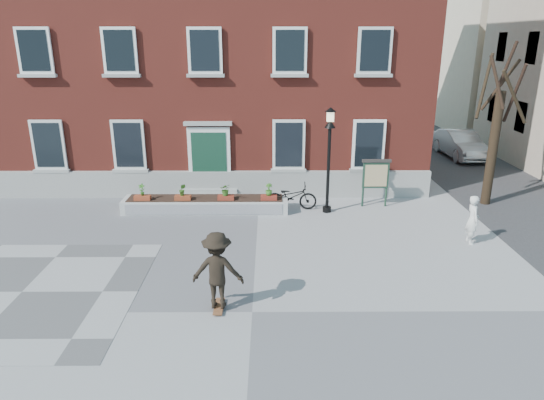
{
  "coord_description": "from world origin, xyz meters",
  "views": [
    {
      "loc": [
        0.41,
        -10.17,
        6.24
      ],
      "look_at": [
        0.5,
        4.0,
        1.5
      ],
      "focal_mm": 32.0,
      "sensor_mm": 36.0,
      "label": 1
    }
  ],
  "objects_px": {
    "bystander": "(473,220)",
    "bicycle": "(291,196)",
    "lamp_post": "(329,146)",
    "notice_board": "(376,175)",
    "parked_car": "(460,144)",
    "skateboarder": "(217,270)"
  },
  "relations": [
    {
      "from": "bicycle",
      "to": "bystander",
      "type": "bearing_deg",
      "value": -118.64
    },
    {
      "from": "bystander",
      "to": "notice_board",
      "type": "height_order",
      "value": "notice_board"
    },
    {
      "from": "skateboarder",
      "to": "notice_board",
      "type": "bearing_deg",
      "value": 54.79
    },
    {
      "from": "bystander",
      "to": "lamp_post",
      "type": "relative_size",
      "value": 0.4
    },
    {
      "from": "bicycle",
      "to": "notice_board",
      "type": "height_order",
      "value": "notice_board"
    },
    {
      "from": "bystander",
      "to": "bicycle",
      "type": "bearing_deg",
      "value": 59.88
    },
    {
      "from": "parked_car",
      "to": "bystander",
      "type": "xyz_separation_m",
      "value": [
        -4.04,
        -11.79,
        0.06
      ]
    },
    {
      "from": "parked_car",
      "to": "lamp_post",
      "type": "relative_size",
      "value": 1.14
    },
    {
      "from": "skateboarder",
      "to": "bicycle",
      "type": "bearing_deg",
      "value": 73.98
    },
    {
      "from": "parked_car",
      "to": "bystander",
      "type": "distance_m",
      "value": 12.47
    },
    {
      "from": "lamp_post",
      "to": "notice_board",
      "type": "relative_size",
      "value": 2.1
    },
    {
      "from": "bystander",
      "to": "skateboarder",
      "type": "bearing_deg",
      "value": 117.38
    },
    {
      "from": "bystander",
      "to": "lamp_post",
      "type": "distance_m",
      "value": 5.47
    },
    {
      "from": "parked_car",
      "to": "bystander",
      "type": "relative_size",
      "value": 2.82
    },
    {
      "from": "bystander",
      "to": "skateboarder",
      "type": "xyz_separation_m",
      "value": [
        -7.67,
        -3.95,
        0.24
      ]
    },
    {
      "from": "notice_board",
      "to": "skateboarder",
      "type": "xyz_separation_m",
      "value": [
        -5.32,
        -7.54,
        -0.23
      ]
    },
    {
      "from": "bystander",
      "to": "notice_board",
      "type": "distance_m",
      "value": 4.31
    },
    {
      "from": "parked_car",
      "to": "skateboarder",
      "type": "relative_size",
      "value": 2.25
    },
    {
      "from": "parked_car",
      "to": "lamp_post",
      "type": "xyz_separation_m",
      "value": [
        -8.3,
        -8.84,
        1.8
      ]
    },
    {
      "from": "lamp_post",
      "to": "skateboarder",
      "type": "height_order",
      "value": "lamp_post"
    },
    {
      "from": "parked_car",
      "to": "bicycle",
      "type": "bearing_deg",
      "value": -141.62
    },
    {
      "from": "notice_board",
      "to": "bicycle",
      "type": "bearing_deg",
      "value": -174.31
    }
  ]
}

